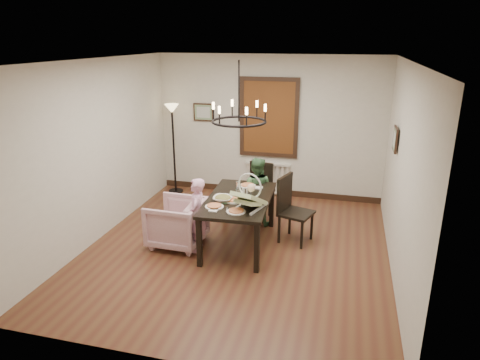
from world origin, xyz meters
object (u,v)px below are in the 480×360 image
at_px(chair_right, 296,210).
at_px(dining_table, 239,203).
at_px(chair_far, 257,192).
at_px(armchair, 177,223).
at_px(floor_lamp, 174,150).
at_px(seated_man, 256,197).
at_px(elderly_woman, 197,221).
at_px(baby_bouncer, 249,197).
at_px(drinking_glass, 238,192).

bearing_deg(chair_right, dining_table, 129.35).
bearing_deg(dining_table, chair_far, 84.84).
height_order(chair_far, armchair, chair_far).
height_order(armchair, floor_lamp, floor_lamp).
distance_m(seated_man, floor_lamp, 2.31).
xyz_separation_m(elderly_woman, floor_lamp, (-1.32, 2.33, 0.43)).
xyz_separation_m(dining_table, floor_lamp, (-1.89, 2.00, 0.21)).
distance_m(elderly_woman, baby_bouncer, 0.95).
xyz_separation_m(elderly_woman, drinking_glass, (0.54, 0.41, 0.37)).
xyz_separation_m(dining_table, chair_far, (0.05, 1.09, -0.19)).
height_order(dining_table, elderly_woman, elderly_woman).
height_order(chair_right, seated_man, chair_right).
distance_m(elderly_woman, floor_lamp, 2.71).
distance_m(chair_far, chair_right, 1.09).
xyz_separation_m(chair_right, armchair, (-1.78, -0.57, -0.17)).
height_order(dining_table, chair_far, chair_far).
height_order(dining_table, chair_right, chair_right).
height_order(chair_far, chair_right, chair_right).
relative_size(chair_right, drinking_glass, 8.00).
bearing_deg(drinking_glass, armchair, -160.91).
xyz_separation_m(seated_man, drinking_glass, (-0.11, -0.79, 0.36)).
bearing_deg(elderly_woman, chair_far, 145.99).
bearing_deg(elderly_woman, chair_right, 104.73).
height_order(chair_far, baby_bouncer, baby_bouncer).
height_order(drinking_glass, floor_lamp, floor_lamp).
bearing_deg(chair_right, floor_lamp, 76.15).
bearing_deg(floor_lamp, baby_bouncer, -48.10).
bearing_deg(floor_lamp, drinking_glass, -45.86).
relative_size(dining_table, drinking_glass, 12.73).
distance_m(armchair, seated_man, 1.51).
xyz_separation_m(armchair, baby_bouncer, (1.18, -0.15, 0.59)).
distance_m(elderly_woman, seated_man, 1.36).
relative_size(elderly_woman, floor_lamp, 0.53).
height_order(baby_bouncer, floor_lamp, floor_lamp).
bearing_deg(drinking_glass, elderly_woman, -142.76).
xyz_separation_m(chair_far, drinking_glass, (-0.08, -1.01, 0.35)).
xyz_separation_m(dining_table, seated_man, (0.08, 0.87, -0.20)).
relative_size(chair_far, drinking_glass, 7.45).
height_order(chair_right, drinking_glass, chair_right).
distance_m(dining_table, armchair, 1.02).
xyz_separation_m(seated_man, floor_lamp, (-1.97, 1.13, 0.41)).
bearing_deg(floor_lamp, chair_far, -25.22).
xyz_separation_m(seated_man, baby_bouncer, (0.16, -1.25, 0.47)).
xyz_separation_m(drinking_glass, floor_lamp, (-1.86, 1.92, 0.05)).
bearing_deg(baby_bouncer, chair_far, 114.12).
distance_m(seated_man, baby_bouncer, 1.34).
distance_m(chair_far, baby_bouncer, 1.55).
height_order(elderly_woman, drinking_glass, elderly_woman).
bearing_deg(seated_man, floor_lamp, -28.37).
bearing_deg(dining_table, floor_lamp, 130.66).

